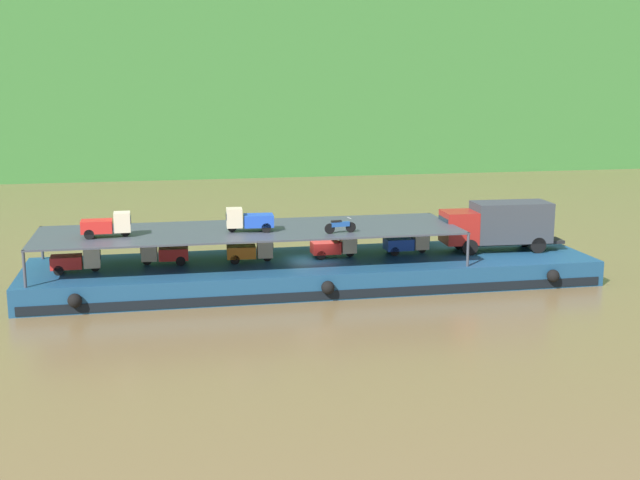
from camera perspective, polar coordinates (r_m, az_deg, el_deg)
The scene contains 12 objects.
ground_plane at distance 49.29m, azimuth -0.45°, elevation -3.10°, with size 400.00×400.00×0.00m, color brown.
cargo_barge at distance 49.09m, azimuth -0.44°, elevation -2.26°, with size 33.87×8.48×1.50m.
covered_lorry at distance 52.36m, azimuth 12.45°, elevation 1.08°, with size 7.92×2.56×3.10m.
cargo_rack at distance 47.98m, azimuth -4.91°, elevation 0.67°, with size 24.67×7.08×2.00m.
mini_truck_lower_stern at distance 47.70m, azimuth -16.72°, elevation -1.38°, with size 2.78×1.27×1.38m.
mini_truck_lower_aft at distance 48.50m, azimuth -10.91°, elevation -0.89°, with size 2.78×1.26×1.38m.
mini_truck_lower_mid at distance 48.44m, azimuth -4.89°, elevation -0.73°, with size 2.79×1.30×1.38m.
mini_truck_lower_fore at distance 49.48m, azimuth 1.03°, elevation -0.43°, with size 2.76×1.24×1.38m.
mini_truck_lower_bow at distance 50.81m, azimuth 6.14°, elevation -0.18°, with size 2.75×1.22×1.38m.
mini_truck_upper_stern at distance 47.00m, azimuth -14.73°, elevation 1.04°, with size 2.76×1.23×1.38m.
mini_truck_upper_mid at distance 47.28m, azimuth -5.02°, elevation 1.43°, with size 2.79×1.28×1.38m.
motorcycle_upper_port at distance 46.63m, azimuth 1.41°, elevation 1.01°, with size 1.89×0.55×0.87m.
Camera 1 is at (-9.03, -46.85, 12.39)m, focal length 45.56 mm.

